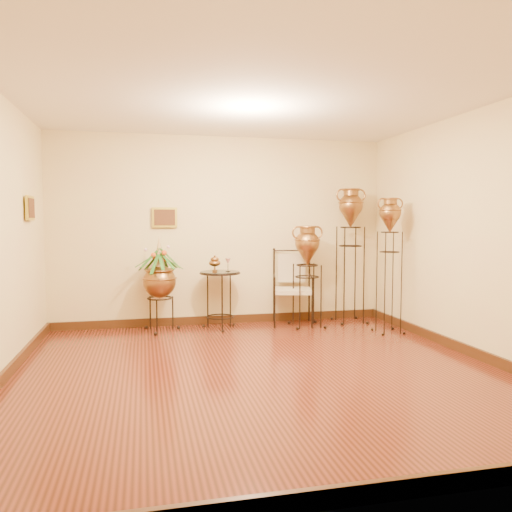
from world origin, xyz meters
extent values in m
plane|color=maroon|center=(0.00, 0.00, 0.00)|extent=(5.00, 5.00, 0.00)
cube|color=#40210E|center=(0.00, 2.48, 0.06)|extent=(5.00, 0.04, 0.12)
cube|color=#40210E|center=(0.00, -2.48, 0.06)|extent=(5.00, 0.04, 0.12)
cube|color=#40210E|center=(2.48, 0.00, 0.06)|extent=(0.04, 5.00, 0.12)
cube|color=gold|center=(-0.85, 2.46, 1.60)|extent=(0.36, 0.03, 0.29)
cube|color=gold|center=(-2.46, 1.45, 1.70)|extent=(0.03, 0.36, 0.29)
cube|color=beige|center=(1.00, 2.15, 0.51)|extent=(0.65, 0.62, 0.06)
cube|color=beige|center=(1.00, 2.15, 0.83)|extent=(0.41, 0.13, 0.44)
cylinder|color=black|center=(-0.09, 2.13, 0.82)|extent=(0.57, 0.57, 0.02)
camera|label=1|loc=(-1.16, -4.92, 1.55)|focal=35.00mm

